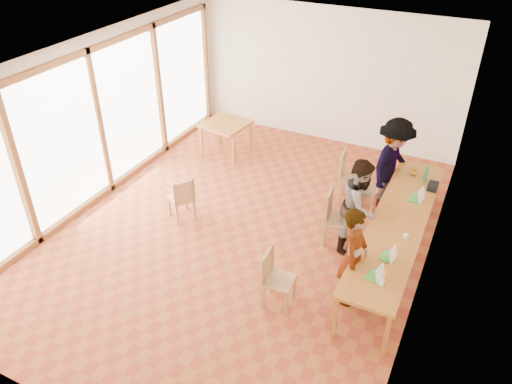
% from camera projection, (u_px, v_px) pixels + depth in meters
% --- Properties ---
extents(ground, '(8.00, 8.00, 0.00)m').
position_uv_depth(ground, '(244.00, 229.00, 8.73)').
color(ground, '#9D4F26').
rests_on(ground, ground).
extents(wall_back, '(6.00, 0.10, 3.00)m').
position_uv_depth(wall_back, '(327.00, 76.00, 10.95)').
color(wall_back, white).
rests_on(wall_back, ground).
extents(wall_front, '(6.00, 0.10, 3.00)m').
position_uv_depth(wall_front, '(57.00, 326.00, 4.90)').
color(wall_front, white).
rests_on(wall_front, ground).
extents(wall_right, '(0.10, 8.00, 3.00)m').
position_uv_depth(wall_right, '(438.00, 199.00, 6.81)').
color(wall_right, white).
rests_on(wall_right, ground).
extents(window_wall, '(0.10, 8.00, 3.00)m').
position_uv_depth(window_wall, '(98.00, 120.00, 9.02)').
color(window_wall, white).
rests_on(window_wall, ground).
extents(ceiling, '(6.00, 8.00, 0.04)m').
position_uv_depth(ceiling, '(242.00, 59.00, 7.11)').
color(ceiling, white).
rests_on(ceiling, wall_back).
extents(communal_table, '(0.80, 4.00, 0.75)m').
position_uv_depth(communal_table, '(398.00, 223.00, 7.69)').
color(communal_table, '#B57428').
rests_on(communal_table, ground).
extents(side_table, '(0.90, 0.90, 0.75)m').
position_uv_depth(side_table, '(226.00, 126.00, 10.73)').
color(side_table, '#B57428').
rests_on(side_table, ground).
extents(chair_near, '(0.44, 0.44, 0.47)m').
position_uv_depth(chair_near, '(273.00, 272.00, 6.99)').
color(chair_near, tan).
rests_on(chair_near, ground).
extents(chair_mid, '(0.50, 0.50, 0.52)m').
position_uv_depth(chair_mid, '(334.00, 211.00, 8.15)').
color(chair_mid, tan).
rests_on(chair_mid, ground).
extents(chair_far, '(0.48, 0.48, 0.49)m').
position_uv_depth(chair_far, '(347.00, 170.00, 9.35)').
color(chair_far, tan).
rests_on(chair_far, ground).
extents(chair_empty, '(0.38, 0.38, 0.42)m').
position_uv_depth(chair_empty, '(363.00, 182.00, 9.14)').
color(chair_empty, tan).
rests_on(chair_empty, ground).
extents(chair_spare, '(0.54, 0.54, 0.45)m').
position_uv_depth(chair_spare, '(183.00, 195.00, 8.71)').
color(chair_spare, tan).
rests_on(chair_spare, ground).
extents(person_near, '(0.40, 0.58, 1.55)m').
position_uv_depth(person_near, '(353.00, 256.00, 6.91)').
color(person_near, gray).
rests_on(person_near, ground).
extents(person_mid, '(0.70, 0.85, 1.62)m').
position_uv_depth(person_mid, '(360.00, 206.00, 7.91)').
color(person_mid, gray).
rests_on(person_mid, ground).
extents(person_far, '(0.88, 1.26, 1.77)m').
position_uv_depth(person_far, '(392.00, 165.00, 8.85)').
color(person_far, gray).
rests_on(person_far, ground).
extents(laptop_near, '(0.24, 0.26, 0.19)m').
position_uv_depth(laptop_near, '(377.00, 275.00, 6.56)').
color(laptop_near, green).
rests_on(laptop_near, communal_table).
extents(laptop_mid, '(0.23, 0.25, 0.19)m').
position_uv_depth(laptop_mid, '(390.00, 256.00, 6.89)').
color(laptop_mid, green).
rests_on(laptop_mid, communal_table).
extents(laptop_far, '(0.25, 0.28, 0.21)m').
position_uv_depth(laptop_far, '(418.00, 197.00, 8.13)').
color(laptop_far, green).
rests_on(laptop_far, communal_table).
extents(yellow_mug, '(0.14, 0.14, 0.09)m').
position_uv_depth(yellow_mug, '(414.00, 172.00, 8.82)').
color(yellow_mug, gold).
rests_on(yellow_mug, communal_table).
extents(green_bottle, '(0.07, 0.07, 0.28)m').
position_uv_depth(green_bottle, '(426.00, 174.00, 8.58)').
color(green_bottle, '#227841').
rests_on(green_bottle, communal_table).
extents(clear_glass, '(0.07, 0.07, 0.09)m').
position_uv_depth(clear_glass, '(382.00, 283.00, 6.44)').
color(clear_glass, silver).
rests_on(clear_glass, communal_table).
extents(condiment_cup, '(0.08, 0.08, 0.06)m').
position_uv_depth(condiment_cup, '(406.00, 236.00, 7.29)').
color(condiment_cup, white).
rests_on(condiment_cup, communal_table).
extents(pink_phone, '(0.05, 0.10, 0.01)m').
position_uv_depth(pink_phone, '(392.00, 191.00, 8.36)').
color(pink_phone, '#E23863').
rests_on(pink_phone, communal_table).
extents(black_pouch, '(0.16, 0.26, 0.09)m').
position_uv_depth(black_pouch, '(433.00, 186.00, 8.43)').
color(black_pouch, black).
rests_on(black_pouch, communal_table).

